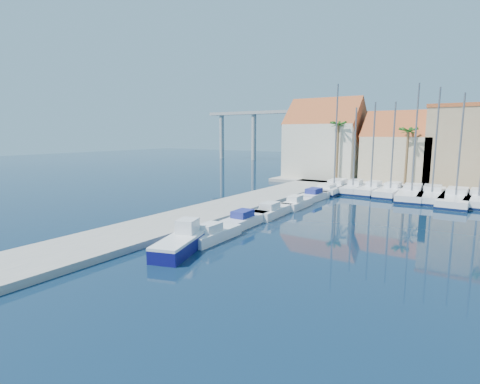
% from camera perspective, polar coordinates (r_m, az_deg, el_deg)
% --- Properties ---
extents(ground, '(260.00, 260.00, 0.00)m').
position_cam_1_polar(ground, '(21.71, -9.09, -12.98)').
color(ground, black).
rests_on(ground, ground).
extents(quay_west, '(6.00, 77.00, 0.50)m').
position_cam_1_polar(quay_west, '(37.08, -5.10, -3.23)').
color(quay_west, gray).
rests_on(quay_west, ground).
extents(shore_north, '(54.00, 16.00, 0.50)m').
position_cam_1_polar(shore_north, '(63.24, 30.10, 0.66)').
color(shore_north, gray).
rests_on(shore_north, ground).
extents(fishing_boat, '(3.66, 6.16, 2.05)m').
position_cam_1_polar(fishing_boat, '(26.26, -8.84, -7.49)').
color(fishing_boat, '#0F0F57').
rests_on(fishing_boat, ground).
extents(motorboat_west_0, '(1.79, 5.24, 1.40)m').
position_cam_1_polar(motorboat_west_0, '(28.61, -4.06, -6.38)').
color(motorboat_west_0, white).
rests_on(motorboat_west_0, ground).
extents(motorboat_west_1, '(2.14, 5.89, 1.40)m').
position_cam_1_polar(motorboat_west_1, '(33.29, 0.82, -4.16)').
color(motorboat_west_1, white).
rests_on(motorboat_west_1, ground).
extents(motorboat_west_2, '(2.22, 6.04, 1.40)m').
position_cam_1_polar(motorboat_west_2, '(37.03, 4.89, -2.84)').
color(motorboat_west_2, white).
rests_on(motorboat_west_2, ground).
extents(motorboat_west_3, '(1.83, 5.28, 1.40)m').
position_cam_1_polar(motorboat_west_3, '(41.28, 8.62, -1.68)').
color(motorboat_west_3, white).
rests_on(motorboat_west_3, ground).
extents(motorboat_west_4, '(2.20, 6.34, 1.40)m').
position_cam_1_polar(motorboat_west_4, '(47.13, 11.43, -0.43)').
color(motorboat_west_4, white).
rests_on(motorboat_west_4, ground).
extents(motorboat_west_5, '(2.53, 7.54, 1.40)m').
position_cam_1_polar(motorboat_west_5, '(51.46, 13.33, 0.29)').
color(motorboat_west_5, white).
rests_on(motorboat_west_5, ground).
extents(sailboat_0, '(3.24, 10.79, 14.51)m').
position_cam_1_polar(sailboat_0, '(53.83, 14.32, 0.72)').
color(sailboat_0, white).
rests_on(sailboat_0, ground).
extents(sailboat_1, '(2.52, 8.57, 11.43)m').
position_cam_1_polar(sailboat_1, '(54.19, 16.94, 0.66)').
color(sailboat_1, white).
rests_on(sailboat_1, ground).
extents(sailboat_2, '(2.54, 8.24, 12.01)m').
position_cam_1_polar(sailboat_2, '(53.34, 19.45, 0.43)').
color(sailboat_2, white).
rests_on(sailboat_2, ground).
extents(sailboat_3, '(2.67, 9.41, 11.97)m').
position_cam_1_polar(sailboat_3, '(52.97, 22.05, 0.20)').
color(sailboat_3, white).
rests_on(sailboat_3, ground).
extents(sailboat_4, '(3.80, 11.24, 13.97)m').
position_cam_1_polar(sailboat_4, '(51.76, 24.72, -0.16)').
color(sailboat_4, white).
rests_on(sailboat_4, ground).
extents(sailboat_5, '(3.72, 11.11, 13.37)m').
position_cam_1_polar(sailboat_5, '(51.67, 27.21, -0.35)').
color(sailboat_5, white).
rests_on(sailboat_5, ground).
extents(sailboat_6, '(3.31, 11.90, 12.50)m').
position_cam_1_polar(sailboat_6, '(50.53, 30.06, -0.78)').
color(sailboat_6, white).
rests_on(sailboat_6, ground).
extents(sailboat_7, '(2.83, 10.02, 13.70)m').
position_cam_1_polar(sailboat_7, '(51.07, 32.60, -0.86)').
color(sailboat_7, white).
rests_on(sailboat_7, ground).
extents(building_0, '(12.30, 9.00, 13.50)m').
position_cam_1_polar(building_0, '(66.11, 12.82, 7.43)').
color(building_0, beige).
rests_on(building_0, shore_north).
extents(building_1, '(10.30, 8.00, 11.00)m').
position_cam_1_polar(building_1, '(62.82, 23.09, 5.74)').
color(building_1, '#C2B189').
rests_on(building_1, shore_north).
extents(palm_0, '(2.60, 2.60, 10.15)m').
position_cam_1_polar(palm_0, '(60.02, 14.77, 9.66)').
color(palm_0, brown).
rests_on(palm_0, shore_north).
extents(palm_1, '(2.60, 2.60, 9.15)m').
position_cam_1_polar(palm_1, '(57.48, 24.27, 8.27)').
color(palm_1, brown).
rests_on(palm_1, shore_north).
extents(viaduct, '(48.00, 2.20, 14.45)m').
position_cam_1_polar(viaduct, '(110.20, 5.25, 10.09)').
color(viaduct, '#9E9E99').
rests_on(viaduct, ground).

